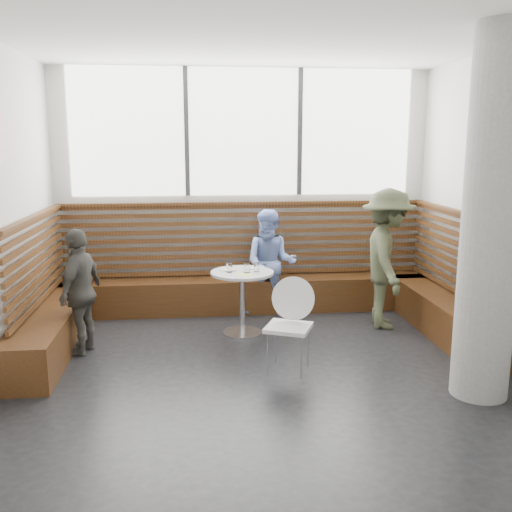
{
  "coord_description": "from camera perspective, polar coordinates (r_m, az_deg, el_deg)",
  "views": [
    {
      "loc": [
        -0.68,
        -5.18,
        2.23
      ],
      "look_at": [
        0.0,
        1.0,
        1.0
      ],
      "focal_mm": 40.0,
      "sensor_mm": 36.0,
      "label": 1
    }
  ],
  "objects": [
    {
      "name": "adult_man",
      "position": [
        7.11,
        12.96,
        -0.27
      ],
      "size": [
        0.83,
        1.2,
        1.71
      ],
      "primitive_type": "imported",
      "rotation": [
        0.0,
        0.0,
        1.39
      ],
      "color": "#434931",
      "rests_on": "ground"
    },
    {
      "name": "cafe_table",
      "position": [
        6.71,
        -1.39,
        -3.36
      ],
      "size": [
        0.74,
        0.74,
        0.76
      ],
      "color": "silver",
      "rests_on": "ground"
    },
    {
      "name": "glass_right",
      "position": [
        6.65,
        0.07,
        -1.12
      ],
      "size": [
        0.07,
        0.07,
        0.11
      ],
      "primitive_type": "cylinder",
      "color": "white",
      "rests_on": "cafe_table"
    },
    {
      "name": "plate_far",
      "position": [
        6.84,
        -0.47,
        -1.17
      ],
      "size": [
        0.19,
        0.19,
        0.01
      ],
      "primitive_type": "cylinder",
      "color": "white",
      "rests_on": "cafe_table"
    },
    {
      "name": "menu_card",
      "position": [
        6.5,
        -1.21,
        -1.87
      ],
      "size": [
        0.21,
        0.17,
        0.0
      ],
      "primitive_type": "cube",
      "rotation": [
        0.0,
        0.0,
        -0.21
      ],
      "color": "#A5C64C",
      "rests_on": "cafe_table"
    },
    {
      "name": "plate_near",
      "position": [
        6.74,
        -2.79,
        -1.36
      ],
      "size": [
        0.21,
        0.21,
        0.01
      ],
      "primitive_type": "cylinder",
      "color": "white",
      "rests_on": "cafe_table"
    },
    {
      "name": "concrete_column",
      "position": [
        5.27,
        22.5,
        3.46
      ],
      "size": [
        0.5,
        0.5,
        3.2
      ],
      "primitive_type": "cylinder",
      "color": "gray",
      "rests_on": "ground"
    },
    {
      "name": "glass_mid",
      "position": [
        6.6,
        -0.94,
        -1.19
      ],
      "size": [
        0.07,
        0.07,
        0.11
      ],
      "primitive_type": "cylinder",
      "color": "white",
      "rests_on": "cafe_table"
    },
    {
      "name": "cafe_chair",
      "position": [
        5.7,
        3.16,
        -6.08
      ],
      "size": [
        0.44,
        0.43,
        0.92
      ],
      "rotation": [
        0.0,
        0.0,
        -0.41
      ],
      "color": "white",
      "rests_on": "ground"
    },
    {
      "name": "child_back",
      "position": [
        7.39,
        1.47,
        -0.75
      ],
      "size": [
        0.79,
        0.68,
        1.4
      ],
      "primitive_type": "imported",
      "rotation": [
        0.0,
        0.0,
        -0.25
      ],
      "color": "#86A1E8",
      "rests_on": "ground"
    },
    {
      "name": "child_left",
      "position": [
        6.38,
        -17.14,
        -3.39
      ],
      "size": [
        0.55,
        0.86,
        1.36
      ],
      "primitive_type": "imported",
      "rotation": [
        0.0,
        0.0,
        -1.86
      ],
      "color": "#494842",
      "rests_on": "ground"
    },
    {
      "name": "room",
      "position": [
        5.27,
        1.19,
        4.33
      ],
      "size": [
        5.0,
        5.0,
        3.2
      ],
      "color": "silver",
      "rests_on": "ground"
    },
    {
      "name": "glass_left",
      "position": [
        6.62,
        -2.69,
        -1.17
      ],
      "size": [
        0.07,
        0.07,
        0.11
      ],
      "primitive_type": "cylinder",
      "color": "white",
      "rests_on": "cafe_table"
    },
    {
      "name": "booth",
      "position": [
        7.22,
        -0.68,
        -3.43
      ],
      "size": [
        5.0,
        2.5,
        1.44
      ],
      "color": "#3C220F",
      "rests_on": "ground"
    }
  ]
}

